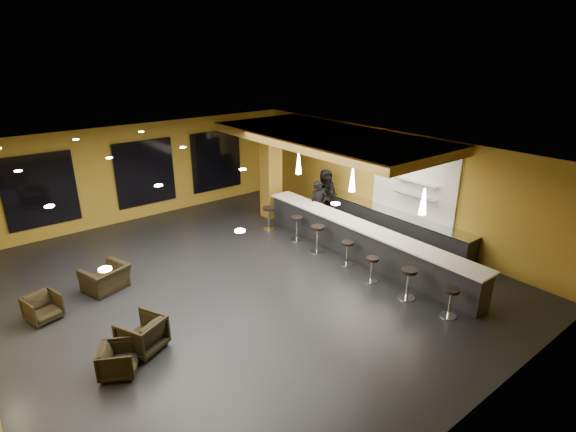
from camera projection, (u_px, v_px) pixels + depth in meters
floor at (243, 283)px, 12.41m from camera, size 12.00×13.00×0.10m
ceiling at (237, 155)px, 11.12m from camera, size 12.00×13.00×0.10m
wall_back at (144, 171)px, 16.56m from camera, size 12.00×0.10×3.50m
wall_front at (469, 344)px, 6.97m from camera, size 12.00×0.10×3.50m
wall_right at (390, 181)px, 15.28m from camera, size 0.10×13.00×3.50m
wood_soffit at (327, 137)px, 14.25m from camera, size 3.60×8.00×0.28m
window_left at (40, 191)px, 14.46m from camera, size 2.20×0.06×2.40m
window_center at (145, 173)px, 16.50m from camera, size 2.20×0.06×2.40m
window_right at (216, 161)px, 18.24m from camera, size 2.20×0.06×2.40m
tile_backsplash at (413, 181)px, 14.41m from camera, size 0.06×3.20×2.40m
bar_counter at (361, 242)px, 13.60m from camera, size 0.60×8.00×1.00m
bar_top at (362, 226)px, 13.41m from camera, size 0.78×8.10×0.05m
prep_counter at (391, 224)px, 15.15m from camera, size 0.70×6.00×0.86m
prep_top at (392, 212)px, 14.99m from camera, size 0.72×6.00×0.03m
wall_shelf_lower at (415, 196)px, 14.32m from camera, size 0.30×1.50×0.03m
wall_shelf_upper at (416, 182)px, 14.16m from camera, size 0.30×1.50×0.03m
column at (271, 171)px, 16.52m from camera, size 0.60×0.60×3.50m
pendant_0 at (423, 202)px, 11.48m from camera, size 0.20×0.20×0.70m
pendant_1 at (352, 180)px, 13.31m from camera, size 0.20×0.20×0.70m
pendant_2 at (299, 164)px, 15.14m from camera, size 0.20×0.20×0.70m
staff_a at (318, 205)px, 15.63m from camera, size 0.73×0.59×1.74m
staff_b at (328, 198)px, 16.53m from camera, size 0.85×0.68×1.68m
staff_c at (325, 193)px, 16.82m from camera, size 1.02×0.82×1.82m
armchair_a at (118, 360)px, 8.79m from camera, size 0.94×0.93×0.64m
armchair_b at (142, 334)px, 9.47m from camera, size 1.09×1.10×0.76m
armchair_c at (43, 308)px, 10.54m from camera, size 0.85×0.87×0.65m
armchair_d at (106, 278)px, 11.83m from camera, size 1.28×1.20×0.68m
bar_stool_0 at (451, 299)px, 10.60m from camera, size 0.38×0.38×0.76m
bar_stool_1 at (408, 280)px, 11.35m from camera, size 0.42×0.42×0.84m
bar_stool_2 at (372, 266)px, 12.20m from camera, size 0.37×0.37×0.73m
bar_stool_3 at (347, 250)px, 13.15m from camera, size 0.37×0.37×0.74m
bar_stool_4 at (317, 236)px, 13.95m from camera, size 0.44×0.44×0.87m
bar_stool_5 at (297, 225)px, 14.81m from camera, size 0.42×0.42×0.82m
bar_stool_6 at (269, 216)px, 15.63m from camera, size 0.43×0.43×0.85m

